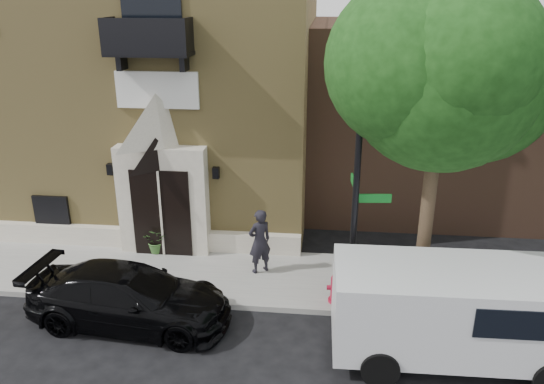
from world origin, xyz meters
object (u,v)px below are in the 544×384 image
at_px(black_sedan, 130,297).
at_px(pedestrian_near, 260,241).
at_px(fire_hydrant, 336,288).
at_px(street_sign, 356,201).
at_px(cargo_van, 468,311).
at_px(dumpster, 530,288).

bearing_deg(black_sedan, pedestrian_near, -43.27).
bearing_deg(fire_hydrant, street_sign, -27.87).
xyz_separation_m(fire_hydrant, pedestrian_near, (-2.06, 1.33, 0.54)).
bearing_deg(cargo_van, pedestrian_near, 146.34).
relative_size(cargo_van, fire_hydrant, 6.85).
bearing_deg(dumpster, pedestrian_near, 158.33).
bearing_deg(pedestrian_near, fire_hydrant, 111.72).
distance_m(black_sedan, fire_hydrant, 4.97).
relative_size(fire_hydrant, dumpster, 0.42).
bearing_deg(pedestrian_near, dumpster, 135.26).
xyz_separation_m(black_sedan, street_sign, (5.19, 0.98, 2.26)).
bearing_deg(fire_hydrant, cargo_van, -32.56).
bearing_deg(pedestrian_near, cargo_van, 111.85).
distance_m(black_sedan, dumpster, 9.61).
bearing_deg(dumpster, fire_hydrant, 170.40).
relative_size(fire_hydrant, pedestrian_near, 0.42).
xyz_separation_m(cargo_van, pedestrian_near, (-4.76, 3.05, -0.12)).
height_order(black_sedan, dumpster, black_sedan).
height_order(cargo_van, fire_hydrant, cargo_van).
height_order(black_sedan, pedestrian_near, pedestrian_near).
xyz_separation_m(black_sedan, dumpster, (9.50, 1.40, 0.00)).
relative_size(black_sedan, cargo_van, 0.91).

